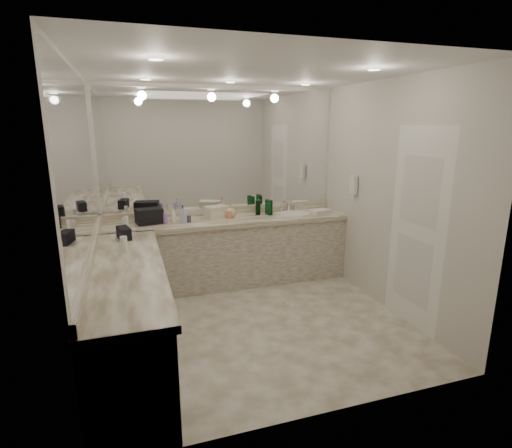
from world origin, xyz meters
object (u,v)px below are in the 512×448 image
object	(u,v)px
wall_phone	(354,185)
soap_bottle_b	(184,215)
soap_bottle_c	(231,211)
hand_towel	(320,211)
black_toiletry_bag	(149,217)
soap_bottle_a	(173,215)
cream_cosmetic_case	(216,212)
sink	(294,214)

from	to	relation	value
wall_phone	soap_bottle_b	distance (m)	2.21
soap_bottle_c	hand_towel	bearing A→B (deg)	-3.49
black_toiletry_bag	hand_towel	world-z (taller)	black_toiletry_bag
soap_bottle_a	soap_bottle_c	world-z (taller)	soap_bottle_c
cream_cosmetic_case	soap_bottle_b	bearing A→B (deg)	174.60
soap_bottle_b	soap_bottle_c	xyz separation A→B (m)	(0.63, 0.08, -0.00)
sink	hand_towel	bearing A→B (deg)	-4.14
black_toiletry_bag	hand_towel	bearing A→B (deg)	-1.55
wall_phone	soap_bottle_a	size ratio (longest dim) A/B	1.34
cream_cosmetic_case	soap_bottle_c	world-z (taller)	soap_bottle_c
wall_phone	soap_bottle_b	xyz separation A→B (m)	(-2.13, 0.47, -0.35)
black_toiletry_bag	cream_cosmetic_case	xyz separation A→B (m)	(0.86, 0.05, -0.01)
hand_towel	black_toiletry_bag	bearing A→B (deg)	178.45
soap_bottle_b	sink	bearing A→B (deg)	1.12
soap_bottle_a	soap_bottle_c	size ratio (longest dim) A/B	0.96
black_toiletry_bag	soap_bottle_b	xyz separation A→B (m)	(0.42, -0.07, 0.00)
black_toiletry_bag	cream_cosmetic_case	bearing A→B (deg)	3.59
wall_phone	soap_bottle_b	world-z (taller)	wall_phone
soap_bottle_a	soap_bottle_b	xyz separation A→B (m)	(0.13, -0.07, 0.01)
sink	cream_cosmetic_case	distance (m)	1.09
wall_phone	soap_bottle_a	distance (m)	2.35
sink	wall_phone	distance (m)	0.91
sink	soap_bottle_c	distance (m)	0.90
wall_phone	black_toiletry_bag	xyz separation A→B (m)	(-2.55, 0.54, -0.36)
soap_bottle_a	soap_bottle_b	size ratio (longest dim) A/B	0.94
soap_bottle_a	soap_bottle_b	world-z (taller)	soap_bottle_b
black_toiletry_bag	sink	bearing A→B (deg)	-1.05
sink	soap_bottle_c	size ratio (longest dim) A/B	2.37
soap_bottle_b	soap_bottle_c	bearing A→B (deg)	7.27
soap_bottle_a	soap_bottle_b	distance (m)	0.14
black_toiletry_bag	soap_bottle_a	bearing A→B (deg)	0.34
hand_towel	soap_bottle_a	size ratio (longest dim) A/B	1.43
cream_cosmetic_case	hand_towel	bearing A→B (deg)	-25.17
black_toiletry_bag	hand_towel	distance (m)	2.32
soap_bottle_c	sink	bearing A→B (deg)	-3.21
sink	hand_towel	xyz separation A→B (m)	(0.38, -0.03, 0.03)
soap_bottle_a	soap_bottle_c	distance (m)	0.76
hand_towel	soap_bottle_a	world-z (taller)	soap_bottle_a
black_toiletry_bag	soap_bottle_c	xyz separation A→B (m)	(1.05, 0.01, 0.00)
black_toiletry_bag	cream_cosmetic_case	size ratio (longest dim) A/B	1.09
black_toiletry_bag	cream_cosmetic_case	distance (m)	0.86
wall_phone	black_toiletry_bag	world-z (taller)	wall_phone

